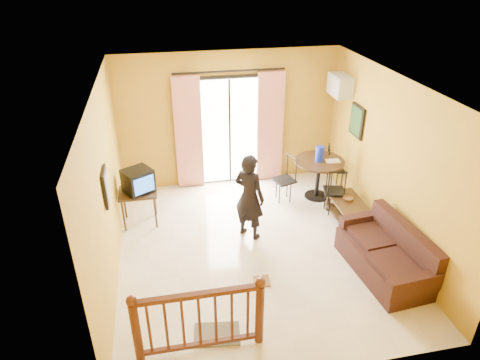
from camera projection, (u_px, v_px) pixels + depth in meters
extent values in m
plane|color=beige|center=(256.00, 248.00, 7.25)|extent=(5.00, 5.00, 0.00)
plane|color=white|center=(259.00, 86.00, 5.92)|extent=(5.00, 5.00, 0.00)
plane|color=#B78C23|center=(229.00, 120.00, 8.74)|extent=(4.50, 0.00, 4.50)
plane|color=#B78C23|center=(313.00, 285.00, 4.43)|extent=(4.50, 0.00, 4.50)
plane|color=#B78C23|center=(106.00, 189.00, 6.20)|extent=(0.00, 5.00, 5.00)
plane|color=#B78C23|center=(391.00, 163.00, 6.97)|extent=(0.00, 5.00, 5.00)
cube|color=black|center=(229.00, 131.00, 8.85)|extent=(1.34, 0.03, 2.34)
cube|color=white|center=(230.00, 132.00, 8.82)|extent=(1.20, 0.04, 2.20)
cube|color=black|center=(230.00, 132.00, 8.80)|extent=(0.04, 0.02, 2.20)
cube|color=beige|center=(188.00, 134.00, 8.61)|extent=(0.55, 0.08, 2.35)
cube|color=beige|center=(270.00, 128.00, 8.90)|extent=(0.55, 0.08, 2.35)
cylinder|color=black|center=(229.00, 71.00, 8.18)|extent=(2.20, 0.04, 0.04)
cube|color=black|center=(138.00, 192.00, 7.64)|extent=(0.67, 0.56, 0.04)
cylinder|color=black|center=(124.00, 216.00, 7.55)|extent=(0.04, 0.04, 0.64)
cylinder|color=black|center=(155.00, 212.00, 7.65)|extent=(0.04, 0.04, 0.64)
cylinder|color=black|center=(125.00, 203.00, 7.94)|extent=(0.04, 0.04, 0.64)
cylinder|color=black|center=(155.00, 200.00, 8.03)|extent=(0.04, 0.04, 0.64)
cube|color=black|center=(138.00, 181.00, 7.54)|extent=(0.62, 0.60, 0.42)
cube|color=blue|center=(144.00, 185.00, 7.39)|extent=(0.33, 0.20, 0.30)
cube|color=black|center=(106.00, 187.00, 5.96)|extent=(0.04, 0.42, 0.52)
cube|color=#635B55|center=(108.00, 187.00, 5.96)|extent=(0.01, 0.34, 0.44)
cylinder|color=black|center=(319.00, 161.00, 8.40)|extent=(0.99, 0.99, 0.04)
cylinder|color=black|center=(318.00, 179.00, 8.59)|extent=(0.08, 0.08, 0.80)
cylinder|color=black|center=(316.00, 196.00, 8.77)|extent=(0.48, 0.48, 0.03)
cylinder|color=#1627D5|center=(320.00, 154.00, 8.30)|extent=(0.16, 0.16, 0.30)
cube|color=beige|center=(333.00, 161.00, 8.34)|extent=(0.29, 0.20, 0.02)
cube|color=silver|center=(340.00, 85.00, 8.28)|extent=(0.30, 0.60, 0.40)
cube|color=gray|center=(333.00, 86.00, 8.25)|extent=(0.02, 0.56, 0.36)
cube|color=black|center=(357.00, 121.00, 7.97)|extent=(0.04, 0.50, 0.60)
cube|color=black|center=(356.00, 121.00, 7.97)|extent=(0.01, 0.42, 0.52)
cube|color=black|center=(349.00, 203.00, 7.79)|extent=(0.53, 0.95, 0.04)
cube|color=black|center=(347.00, 215.00, 7.92)|extent=(0.49, 0.91, 0.03)
cube|color=black|center=(346.00, 226.00, 7.48)|extent=(0.05, 0.05, 0.40)
cube|color=black|center=(368.00, 223.00, 7.56)|extent=(0.05, 0.05, 0.40)
cube|color=black|center=(328.00, 201.00, 8.22)|extent=(0.05, 0.05, 0.40)
cube|color=black|center=(349.00, 199.00, 8.29)|extent=(0.05, 0.05, 0.40)
imported|color=brown|center=(348.00, 199.00, 7.81)|extent=(0.23, 0.23, 0.06)
cube|color=black|center=(383.00, 262.00, 6.62)|extent=(0.95, 1.68, 0.40)
cube|color=black|center=(405.00, 241.00, 6.51)|extent=(0.33, 1.62, 0.55)
cube|color=black|center=(413.00, 285.00, 5.84)|extent=(0.82, 0.23, 0.30)
cube|color=black|center=(362.00, 222.00, 7.20)|extent=(0.82, 0.23, 0.30)
cube|color=black|center=(394.00, 265.00, 6.20)|extent=(0.61, 0.70, 0.10)
cube|color=black|center=(372.00, 237.00, 6.81)|extent=(0.61, 0.70, 0.10)
imported|color=black|center=(249.00, 197.00, 7.23)|extent=(0.67, 0.67, 1.56)
cylinder|color=#471E0F|center=(137.00, 333.00, 5.06)|extent=(0.11, 0.11, 0.92)
cylinder|color=#471E0F|center=(260.00, 314.00, 5.32)|extent=(0.11, 0.11, 0.92)
sphere|color=#471E0F|center=(131.00, 301.00, 4.82)|extent=(0.13, 0.13, 0.13)
sphere|color=#471E0F|center=(260.00, 283.00, 5.08)|extent=(0.13, 0.13, 0.13)
cube|color=#471E0F|center=(198.00, 295.00, 4.97)|extent=(1.55, 0.08, 0.06)
cube|color=#471E0F|center=(201.00, 344.00, 5.36)|extent=(1.55, 0.06, 0.05)
cube|color=#5A5548|center=(217.00, 334.00, 5.62)|extent=(0.65, 0.48, 0.02)
cube|color=brown|center=(257.00, 282.00, 6.49)|extent=(0.12, 0.26, 0.03)
cube|color=brown|center=(266.00, 281.00, 6.52)|extent=(0.12, 0.26, 0.03)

